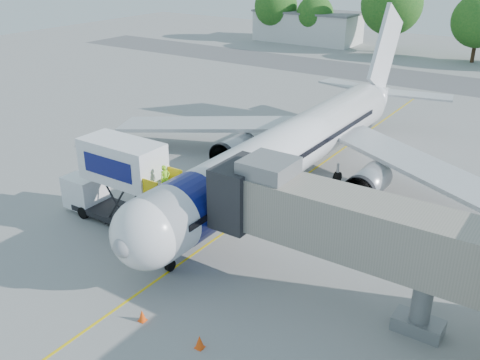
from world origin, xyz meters
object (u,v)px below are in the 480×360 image
Objects in this scene: aircraft at (295,146)px; jet_bridge at (332,220)px; catering_hiloader at (117,181)px; ground_tug at (71,312)px.

aircraft is 13.77m from jet_bridge.
jet_bridge is at bearing -54.30° from aircraft.
catering_hiloader is 10.19m from ground_tug.
jet_bridge is 1.64× the size of catering_hiloader.
catering_hiloader is at bearing 112.89° from ground_tug.
ground_tug is at bearing -92.53° from aircraft.
aircraft is 4.44× the size of catering_hiloader.
jet_bridge reaches higher than catering_hiloader.
aircraft is 2.71× the size of jet_bridge.
aircraft is 12.77m from catering_hiloader.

